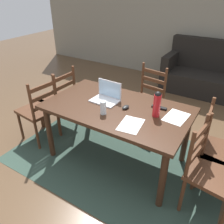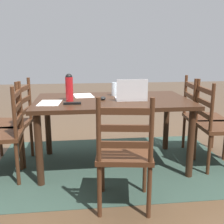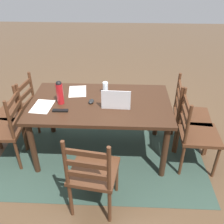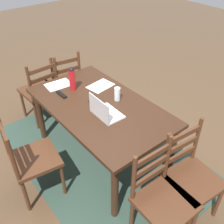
{
  "view_description": "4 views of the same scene",
  "coord_description": "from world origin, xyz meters",
  "px_view_note": "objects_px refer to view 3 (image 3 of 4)",
  "views": [
    {
      "loc": [
        1.14,
        -1.96,
        2.0
      ],
      "look_at": [
        -0.05,
        -0.03,
        0.67
      ],
      "focal_mm": 36.56,
      "sensor_mm": 36.0,
      "label": 1
    },
    {
      "loc": [
        0.34,
        2.86,
        1.3
      ],
      "look_at": [
        0.0,
        0.0,
        0.61
      ],
      "focal_mm": 44.06,
      "sensor_mm": 36.0,
      "label": 2
    },
    {
      "loc": [
        -0.25,
        2.51,
        2.23
      ],
      "look_at": [
        -0.14,
        -0.01,
        0.61
      ],
      "focal_mm": 40.33,
      "sensor_mm": 36.0,
      "label": 3
    },
    {
      "loc": [
        -1.88,
        1.35,
        2.35
      ],
      "look_at": [
        -0.14,
        -0.06,
        0.7
      ],
      "focal_mm": 42.11,
      "sensor_mm": 36.0,
      "label": 4
    }
  ],
  "objects_px": {
    "chair_left_near": "(189,115)",
    "chair_left_far": "(196,134)",
    "laptop": "(116,102)",
    "chair_far_head": "(93,173)",
    "water_bottle": "(60,92)",
    "computer_mouse": "(91,101)",
    "chair_right_far": "(6,129)",
    "tv_remote": "(60,111)",
    "chair_right_near": "(17,112)",
    "drinking_glass": "(105,88)",
    "dining_table": "(100,108)"
  },
  "relations": [
    {
      "from": "tv_remote",
      "to": "chair_far_head",
      "type": "bearing_deg",
      "value": 32.82
    },
    {
      "from": "dining_table",
      "to": "laptop",
      "type": "distance_m",
      "value": 0.25
    },
    {
      "from": "laptop",
      "to": "chair_right_far",
      "type": "bearing_deg",
      "value": 4.62
    },
    {
      "from": "chair_far_head",
      "to": "computer_mouse",
      "type": "height_order",
      "value": "chair_far_head"
    },
    {
      "from": "chair_far_head",
      "to": "laptop",
      "type": "distance_m",
      "value": 0.86
    },
    {
      "from": "laptop",
      "to": "computer_mouse",
      "type": "height_order",
      "value": "laptop"
    },
    {
      "from": "laptop",
      "to": "tv_remote",
      "type": "height_order",
      "value": "laptop"
    },
    {
      "from": "chair_left_near",
      "to": "chair_left_far",
      "type": "height_order",
      "value": "same"
    },
    {
      "from": "computer_mouse",
      "to": "tv_remote",
      "type": "height_order",
      "value": "computer_mouse"
    },
    {
      "from": "chair_right_near",
      "to": "tv_remote",
      "type": "xyz_separation_m",
      "value": [
        -0.69,
        0.4,
        0.29
      ]
    },
    {
      "from": "chair_left_near",
      "to": "laptop",
      "type": "xyz_separation_m",
      "value": [
        0.92,
        0.28,
        0.34
      ]
    },
    {
      "from": "dining_table",
      "to": "chair_left_far",
      "type": "relative_size",
      "value": 1.72
    },
    {
      "from": "dining_table",
      "to": "chair_right_near",
      "type": "distance_m",
      "value": 1.14
    },
    {
      "from": "chair_left_far",
      "to": "computer_mouse",
      "type": "relative_size",
      "value": 9.5
    },
    {
      "from": "drinking_glass",
      "to": "laptop",
      "type": "bearing_deg",
      "value": 115.74
    },
    {
      "from": "chair_right_far",
      "to": "computer_mouse",
      "type": "distance_m",
      "value": 1.06
    },
    {
      "from": "chair_left_near",
      "to": "chair_left_far",
      "type": "relative_size",
      "value": 1.0
    },
    {
      "from": "water_bottle",
      "to": "computer_mouse",
      "type": "xyz_separation_m",
      "value": [
        -0.35,
        -0.03,
        -0.13
      ]
    },
    {
      "from": "chair_right_near",
      "to": "tv_remote",
      "type": "height_order",
      "value": "chair_right_near"
    },
    {
      "from": "dining_table",
      "to": "drinking_glass",
      "type": "relative_size",
      "value": 10.8
    },
    {
      "from": "water_bottle",
      "to": "computer_mouse",
      "type": "relative_size",
      "value": 2.82
    },
    {
      "from": "chair_right_near",
      "to": "water_bottle",
      "type": "relative_size",
      "value": 3.37
    },
    {
      "from": "computer_mouse",
      "to": "drinking_glass",
      "type": "bearing_deg",
      "value": -115.94
    },
    {
      "from": "chair_left_near",
      "to": "computer_mouse",
      "type": "distance_m",
      "value": 1.26
    },
    {
      "from": "water_bottle",
      "to": "drinking_glass",
      "type": "height_order",
      "value": "water_bottle"
    },
    {
      "from": "chair_right_far",
      "to": "computer_mouse",
      "type": "height_order",
      "value": "chair_right_far"
    },
    {
      "from": "water_bottle",
      "to": "computer_mouse",
      "type": "distance_m",
      "value": 0.37
    },
    {
      "from": "laptop",
      "to": "drinking_glass",
      "type": "height_order",
      "value": "laptop"
    },
    {
      "from": "chair_far_head",
      "to": "chair_right_near",
      "type": "distance_m",
      "value": 1.5
    },
    {
      "from": "chair_left_near",
      "to": "tv_remote",
      "type": "relative_size",
      "value": 5.59
    },
    {
      "from": "dining_table",
      "to": "chair_right_far",
      "type": "relative_size",
      "value": 1.72
    },
    {
      "from": "chair_right_near",
      "to": "tv_remote",
      "type": "relative_size",
      "value": 5.59
    },
    {
      "from": "chair_far_head",
      "to": "water_bottle",
      "type": "bearing_deg",
      "value": -60.97
    },
    {
      "from": "chair_far_head",
      "to": "tv_remote",
      "type": "bearing_deg",
      "value": -56.47
    },
    {
      "from": "water_bottle",
      "to": "tv_remote",
      "type": "relative_size",
      "value": 1.66
    },
    {
      "from": "chair_left_far",
      "to": "drinking_glass",
      "type": "xyz_separation_m",
      "value": [
        1.06,
        -0.4,
        0.36
      ]
    },
    {
      "from": "drinking_glass",
      "to": "computer_mouse",
      "type": "distance_m",
      "value": 0.28
    },
    {
      "from": "chair_right_near",
      "to": "laptop",
      "type": "relative_size",
      "value": 2.9
    },
    {
      "from": "dining_table",
      "to": "water_bottle",
      "type": "height_order",
      "value": "water_bottle"
    },
    {
      "from": "chair_left_far",
      "to": "chair_far_head",
      "type": "bearing_deg",
      "value": 30.52
    },
    {
      "from": "chair_left_near",
      "to": "computer_mouse",
      "type": "bearing_deg",
      "value": 9.83
    },
    {
      "from": "water_bottle",
      "to": "computer_mouse",
      "type": "bearing_deg",
      "value": -175.45
    },
    {
      "from": "chair_left_near",
      "to": "chair_right_near",
      "type": "bearing_deg",
      "value": 0.27
    },
    {
      "from": "chair_left_near",
      "to": "chair_right_far",
      "type": "distance_m",
      "value": 2.25
    },
    {
      "from": "laptop",
      "to": "tv_remote",
      "type": "xyz_separation_m",
      "value": [
        0.61,
        0.14,
        -0.05
      ]
    },
    {
      "from": "dining_table",
      "to": "computer_mouse",
      "type": "xyz_separation_m",
      "value": [
        0.1,
        0.02,
        0.11
      ]
    },
    {
      "from": "chair_right_far",
      "to": "water_bottle",
      "type": "xyz_separation_m",
      "value": [
        -0.66,
        -0.14,
        0.43
      ]
    },
    {
      "from": "laptop",
      "to": "chair_far_head",
      "type": "bearing_deg",
      "value": 75.67
    },
    {
      "from": "computer_mouse",
      "to": "chair_right_far",
      "type": "bearing_deg",
      "value": 17.21
    },
    {
      "from": "chair_far_head",
      "to": "chair_right_far",
      "type": "distance_m",
      "value": 1.28
    }
  ]
}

